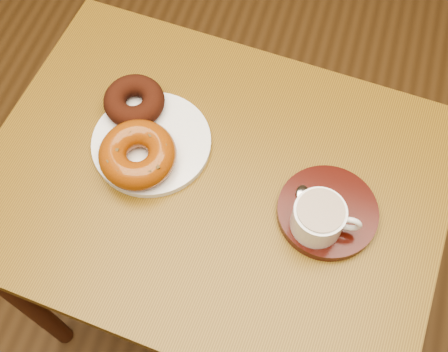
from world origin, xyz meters
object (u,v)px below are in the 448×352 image
(donut_plate, at_px, (152,143))
(saucer, at_px, (327,212))
(coffee_cup, at_px, (319,218))
(cafe_table, at_px, (214,207))

(donut_plate, height_order, saucer, saucer)
(donut_plate, relative_size, coffee_cup, 1.91)
(donut_plate, bearing_deg, saucer, -7.78)
(cafe_table, xyz_separation_m, saucer, (0.19, -0.01, 0.12))
(cafe_table, distance_m, coffee_cup, 0.25)
(saucer, distance_m, coffee_cup, 0.05)
(donut_plate, xyz_separation_m, saucer, (0.31, -0.04, 0.00))
(donut_plate, distance_m, coffee_cup, 0.31)
(saucer, height_order, coffee_cup, coffee_cup)
(cafe_table, xyz_separation_m, coffee_cup, (0.18, -0.04, 0.16))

